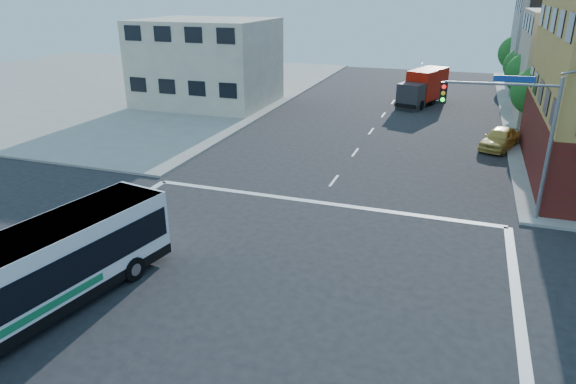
% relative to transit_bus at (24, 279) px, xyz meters
% --- Properties ---
extents(ground, '(120.00, 120.00, 0.00)m').
position_rel_transit_bus_xyz_m(ground, '(6.43, 3.83, -1.66)').
color(ground, black).
rests_on(ground, ground).
extents(sidewalk_nw, '(50.00, 50.00, 0.15)m').
position_rel_transit_bus_xyz_m(sidewalk_nw, '(-28.57, 38.83, -1.58)').
color(sidewalk_nw, gray).
rests_on(sidewalk_nw, ground).
extents(building_east_far, '(12.06, 10.06, 10.00)m').
position_rel_transit_bus_xyz_m(building_east_far, '(23.41, 51.81, 3.35)').
color(building_east_far, '#969692').
rests_on(building_east_far, ground).
extents(building_west, '(12.06, 10.06, 8.00)m').
position_rel_transit_bus_xyz_m(building_west, '(-10.59, 33.81, 2.35)').
color(building_west, beige).
rests_on(building_west, ground).
extents(signal_mast_ne, '(7.91, 1.13, 8.07)m').
position_rel_transit_bus_xyz_m(signal_mast_ne, '(15.51, 14.45, 3.32)').
color(signal_mast_ne, gray).
rests_on(signal_mast_ne, ground).
extents(street_tree_a, '(3.60, 3.60, 5.53)m').
position_rel_transit_bus_xyz_m(street_tree_a, '(18.33, 31.75, 1.93)').
color(street_tree_a, '#3C2616').
rests_on(street_tree_a, ground).
extents(street_tree_b, '(3.80, 3.80, 5.79)m').
position_rel_transit_bus_xyz_m(street_tree_b, '(18.33, 39.75, 2.09)').
color(street_tree_b, '#3C2616').
rests_on(street_tree_b, ground).
extents(street_tree_c, '(3.40, 3.40, 5.29)m').
position_rel_transit_bus_xyz_m(street_tree_c, '(18.33, 47.75, 1.80)').
color(street_tree_c, '#3C2616').
rests_on(street_tree_c, ground).
extents(street_tree_d, '(4.00, 4.00, 6.03)m').
position_rel_transit_bus_xyz_m(street_tree_d, '(18.33, 55.75, 2.22)').
color(street_tree_d, '#3C2616').
rests_on(street_tree_d, ground).
extents(transit_bus, '(4.50, 11.70, 3.39)m').
position_rel_transit_bus_xyz_m(transit_bus, '(0.00, 0.00, 0.00)').
color(transit_bus, black).
rests_on(transit_bus, ground).
extents(box_truck, '(4.37, 7.69, 3.33)m').
position_rel_transit_bus_xyz_m(box_truck, '(9.26, 40.54, -0.04)').
color(box_truck, '#28282D').
rests_on(box_truck, ground).
extents(parked_car, '(3.21, 4.84, 1.53)m').
position_rel_transit_bus_xyz_m(parked_car, '(15.90, 27.06, -0.89)').
color(parked_car, '#DDBD54').
rests_on(parked_car, ground).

